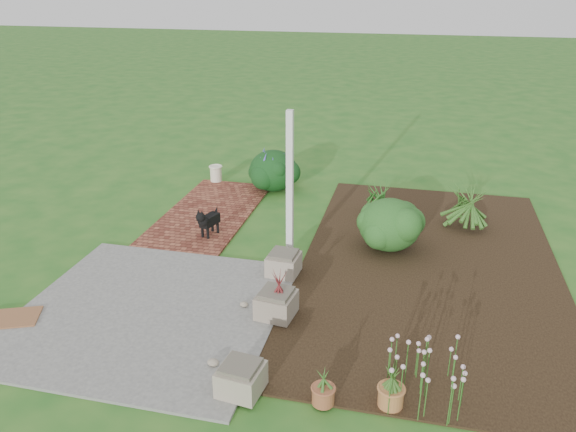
% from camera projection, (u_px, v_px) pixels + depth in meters
% --- Properties ---
extents(ground, '(80.00, 80.00, 0.00)m').
position_uv_depth(ground, '(270.00, 264.00, 9.03)').
color(ground, '#22601E').
rests_on(ground, ground).
extents(concrete_patio, '(3.50, 3.50, 0.04)m').
position_uv_depth(concrete_patio, '(150.00, 311.00, 7.73)').
color(concrete_patio, '#60605E').
rests_on(concrete_patio, ground).
extents(brick_path, '(1.60, 3.50, 0.04)m').
position_uv_depth(brick_path, '(209.00, 213.00, 10.95)').
color(brick_path, '#5D271D').
rests_on(brick_path, ground).
extents(garden_bed, '(4.00, 7.00, 0.03)m').
position_uv_depth(garden_bed, '(430.00, 266.00, 8.94)').
color(garden_bed, black).
rests_on(garden_bed, ground).
extents(veranda_post, '(0.10, 0.10, 2.50)m').
position_uv_depth(veranda_post, '(290.00, 191.00, 8.57)').
color(veranda_post, white).
rests_on(veranda_post, ground).
extents(stone_trough_near, '(0.51, 0.51, 0.31)m').
position_uv_depth(stone_trough_near, '(241.00, 379.00, 6.17)').
color(stone_trough_near, gray).
rests_on(stone_trough_near, concrete_patio).
extents(stone_trough_mid, '(0.54, 0.54, 0.32)m').
position_uv_depth(stone_trough_mid, '(276.00, 305.00, 7.55)').
color(stone_trough_mid, gray).
rests_on(stone_trough_mid, concrete_patio).
extents(stone_trough_far, '(0.50, 0.50, 0.31)m').
position_uv_depth(stone_trough_far, '(284.00, 264.00, 8.63)').
color(stone_trough_far, gray).
rests_on(stone_trough_far, concrete_patio).
extents(coir_doormat, '(0.88, 0.73, 0.02)m').
position_uv_depth(coir_doormat, '(10.00, 318.00, 7.52)').
color(coir_doormat, brown).
rests_on(coir_doormat, concrete_patio).
extents(black_dog, '(0.30, 0.58, 0.51)m').
position_uv_depth(black_dog, '(208.00, 220.00, 9.81)').
color(black_dog, black).
rests_on(black_dog, brick_path).
extents(cream_ceramic_urn, '(0.33, 0.33, 0.34)m').
position_uv_depth(cream_ceramic_urn, '(216.00, 174.00, 12.53)').
color(cream_ceramic_urn, beige).
rests_on(cream_ceramic_urn, brick_path).
extents(evergreen_shrub, '(1.32, 1.32, 0.88)m').
position_uv_depth(evergreen_shrub, '(390.00, 223.00, 9.37)').
color(evergreen_shrub, '#124315').
rests_on(evergreen_shrub, garden_bed).
extents(agapanthus_clump_back, '(1.23, 1.23, 0.98)m').
position_uv_depth(agapanthus_clump_back, '(467.00, 201.00, 10.14)').
color(agapanthus_clump_back, '#124415').
rests_on(agapanthus_clump_back, garden_bed).
extents(agapanthus_clump_front, '(1.10, 1.10, 0.78)m').
position_uv_depth(agapanthus_clump_front, '(378.00, 195.00, 10.72)').
color(agapanthus_clump_front, '#124316').
rests_on(agapanthus_clump_front, garden_bed).
extents(pink_flower_patch, '(1.16, 1.16, 0.61)m').
position_uv_depth(pink_flower_patch, '(424.00, 371.00, 6.07)').
color(pink_flower_patch, '#113D0F').
rests_on(pink_flower_patch, garden_bed).
extents(terracotta_pot_bronze, '(0.45, 0.45, 0.28)m').
position_uv_depth(terracotta_pot_bronze, '(279.00, 307.00, 7.55)').
color(terracotta_pot_bronze, '#A14336').
rests_on(terracotta_pot_bronze, garden_bed).
extents(terracotta_pot_small_left, '(0.28, 0.28, 0.23)m').
position_uv_depth(terracotta_pot_small_left, '(391.00, 396.00, 5.99)').
color(terracotta_pot_small_left, '#AC6B3A').
rests_on(terracotta_pot_small_left, garden_bed).
extents(terracotta_pot_small_right, '(0.27, 0.27, 0.21)m').
position_uv_depth(terracotta_pot_small_right, '(323.00, 395.00, 6.02)').
color(terracotta_pot_small_right, brown).
rests_on(terracotta_pot_small_right, garden_bed).
extents(purple_flowering_bush, '(1.34, 1.34, 0.89)m').
position_uv_depth(purple_flowering_bush, '(273.00, 169.00, 12.07)').
color(purple_flowering_bush, black).
rests_on(purple_flowering_bush, ground).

